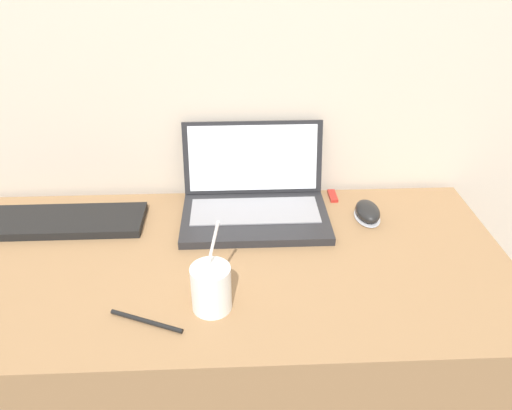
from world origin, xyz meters
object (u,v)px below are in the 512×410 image
Objects in this scene: laptop at (254,197)px; computer_mouse at (368,212)px; drink_cup at (209,287)px; external_keyboard at (54,221)px; pen at (146,321)px; usb_stick at (333,196)px.

laptop reaches higher than computer_mouse.
external_keyboard is (-0.40, 0.31, -0.04)m from drink_cup.
computer_mouse is 0.62m from pen.
drink_cup reaches higher than external_keyboard.
laptop is 0.83× the size of external_keyboard.
laptop is 0.23m from usb_stick.
usb_stick is (0.22, 0.07, -0.04)m from laptop.
laptop is 0.50m from external_keyboard.
laptop is at bearing 60.40° from pen.
external_keyboard is (-0.50, -0.04, -0.03)m from laptop.
laptop is at bearing 4.30° from external_keyboard.
usb_stick is at bearing 52.84° from drink_cup.
external_keyboard is (-0.78, 0.00, -0.01)m from computer_mouse.
pen is at bearing -119.60° from laptop.
drink_cup is at bearing -106.22° from laptop.
external_keyboard reaches higher than pen.
computer_mouse reaches higher than external_keyboard.
laptop reaches higher than drink_cup.
computer_mouse reaches higher than pen.
drink_cup is at bearing -127.16° from usb_stick.
computer_mouse is 1.73× the size of usb_stick.
usb_stick is 0.63m from pen.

